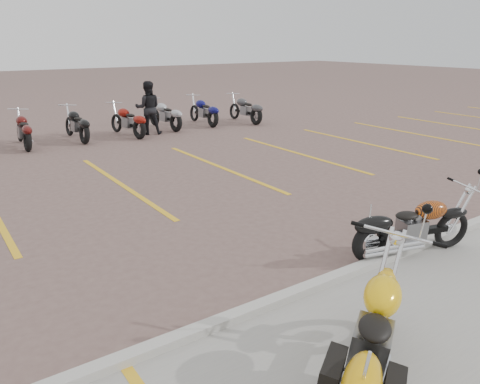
{
  "coord_description": "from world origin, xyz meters",
  "views": [
    {
      "loc": [
        -3.59,
        -5.97,
        3.18
      ],
      "look_at": [
        0.63,
        0.13,
        0.75
      ],
      "focal_mm": 35.0,
      "sensor_mm": 36.0,
      "label": 1
    }
  ],
  "objects": [
    {
      "name": "yellow_cruiser",
      "position": [
        -0.58,
        -3.62,
        0.5
      ],
      "size": [
        2.13,
        1.46,
        1.01
      ],
      "rotation": [
        0.12,
        0.0,
        0.58
      ],
      "color": "black",
      "rests_on": "ground"
    },
    {
      "name": "ground",
      "position": [
        0.0,
        0.0,
        0.0
      ],
      "size": [
        100.0,
        100.0,
        0.0
      ],
      "primitive_type": "plane",
      "color": "#715850",
      "rests_on": "ground"
    },
    {
      "name": "parking_stripes",
      "position": [
        0.0,
        4.0,
        0.0
      ],
      "size": [
        38.0,
        5.5,
        0.01
      ],
      "primitive_type": null,
      "color": "gold",
      "rests_on": "ground"
    },
    {
      "name": "flame_cruiser",
      "position": [
        2.26,
        -2.04,
        0.43
      ],
      "size": [
        2.06,
        0.68,
        0.86
      ],
      "rotation": [
        0.05,
        0.0,
        -0.27
      ],
      "color": "black",
      "rests_on": "ground"
    },
    {
      "name": "person_b",
      "position": [
        3.06,
        9.26,
        0.91
      ],
      "size": [
        1.08,
        0.98,
        1.83
      ],
      "primitive_type": "imported",
      "rotation": [
        0.0,
        0.0,
        2.76
      ],
      "color": "black",
      "rests_on": "ground"
    },
    {
      "name": "curb",
      "position": [
        0.0,
        -2.0,
        0.06
      ],
      "size": [
        60.0,
        0.18,
        0.12
      ],
      "primitive_type": "cube",
      "color": "#ADAAA3",
      "rests_on": "ground"
    },
    {
      "name": "bg_bike_row",
      "position": [
        -1.01,
        9.61,
        0.55
      ],
      "size": [
        17.21,
        2.02,
        1.1
      ],
      "color": "black",
      "rests_on": "ground"
    }
  ]
}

